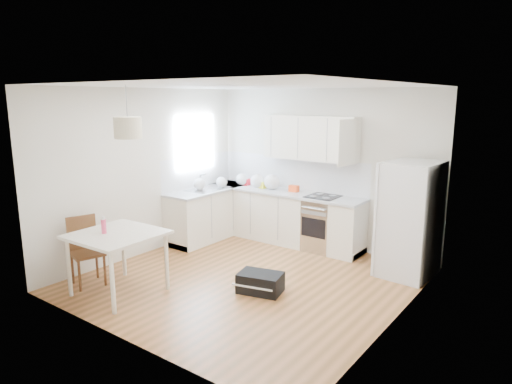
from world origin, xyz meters
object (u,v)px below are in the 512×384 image
refrigerator (411,219)px  dining_chair (87,252)px  gym_bag (260,283)px  dining_table (117,240)px

refrigerator → dining_chair: size_ratio=1.77×
gym_bag → dining_table: bearing=-157.1°
dining_chair → dining_table: bearing=25.1°
refrigerator → gym_bag: (-1.37, -1.79, -0.70)m
dining_table → gym_bag: (1.49, 1.12, -0.60)m
dining_chair → gym_bag: bearing=47.2°
refrigerator → dining_table: size_ratio=1.56×
dining_table → gym_bag: size_ratio=1.88×
dining_table → dining_chair: bearing=-173.2°
refrigerator → dining_chair: bearing=-134.9°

